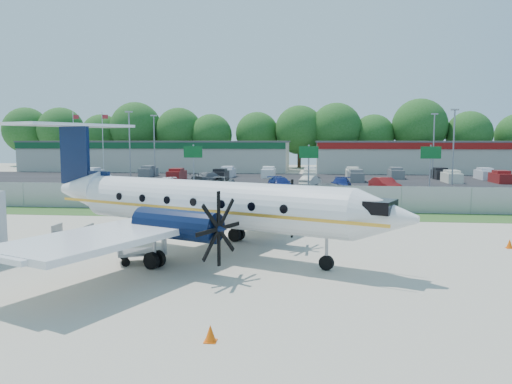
# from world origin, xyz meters

# --- Properties ---
(ground) EXTENTS (170.00, 170.00, 0.00)m
(ground) POSITION_xyz_m (0.00, 0.00, 0.00)
(ground) COLOR #BBB39E
(ground) RESTS_ON ground
(grass_verge) EXTENTS (170.00, 4.00, 0.02)m
(grass_verge) POSITION_xyz_m (0.00, 12.00, 0.01)
(grass_verge) COLOR #2D561E
(grass_verge) RESTS_ON ground
(access_road) EXTENTS (170.00, 8.00, 0.02)m
(access_road) POSITION_xyz_m (0.00, 19.00, 0.01)
(access_road) COLOR black
(access_road) RESTS_ON ground
(parking_lot) EXTENTS (170.00, 32.00, 0.02)m
(parking_lot) POSITION_xyz_m (0.00, 40.00, 0.01)
(parking_lot) COLOR black
(parking_lot) RESTS_ON ground
(perimeter_fence) EXTENTS (120.00, 0.06, 1.99)m
(perimeter_fence) POSITION_xyz_m (0.00, 14.00, 1.00)
(perimeter_fence) COLOR gray
(perimeter_fence) RESTS_ON ground
(building_west) EXTENTS (46.40, 12.40, 5.24)m
(building_west) POSITION_xyz_m (-24.00, 61.98, 2.63)
(building_west) COLOR #BBB9A9
(building_west) RESTS_ON ground
(building_east) EXTENTS (44.40, 12.40, 5.24)m
(building_east) POSITION_xyz_m (26.00, 61.98, 2.63)
(building_east) COLOR #BBB9A9
(building_east) RESTS_ON ground
(sign_left) EXTENTS (1.80, 0.26, 5.00)m
(sign_left) POSITION_xyz_m (-8.00, 22.91, 3.61)
(sign_left) COLOR gray
(sign_left) RESTS_ON ground
(sign_mid) EXTENTS (1.80, 0.26, 5.00)m
(sign_mid) POSITION_xyz_m (3.00, 22.91, 3.61)
(sign_mid) COLOR gray
(sign_mid) RESTS_ON ground
(sign_right) EXTENTS (1.80, 0.26, 5.00)m
(sign_right) POSITION_xyz_m (14.00, 22.91, 3.61)
(sign_right) COLOR gray
(sign_right) RESTS_ON ground
(flagpole_west) EXTENTS (1.06, 0.12, 10.00)m
(flagpole_west) POSITION_xyz_m (-35.92, 55.00, 5.64)
(flagpole_west) COLOR silver
(flagpole_west) RESTS_ON ground
(flagpole_east) EXTENTS (1.06, 0.12, 10.00)m
(flagpole_east) POSITION_xyz_m (-30.92, 55.00, 5.64)
(flagpole_east) COLOR silver
(flagpole_east) RESTS_ON ground
(light_pole_nw) EXTENTS (0.90, 0.35, 9.09)m
(light_pole_nw) POSITION_xyz_m (-20.00, 38.00, 5.23)
(light_pole_nw) COLOR gray
(light_pole_nw) RESTS_ON ground
(light_pole_ne) EXTENTS (0.90, 0.35, 9.09)m
(light_pole_ne) POSITION_xyz_m (20.00, 38.00, 5.23)
(light_pole_ne) COLOR gray
(light_pole_ne) RESTS_ON ground
(light_pole_sw) EXTENTS (0.90, 0.35, 9.09)m
(light_pole_sw) POSITION_xyz_m (-20.00, 48.00, 5.23)
(light_pole_sw) COLOR gray
(light_pole_sw) RESTS_ON ground
(light_pole_se) EXTENTS (0.90, 0.35, 9.09)m
(light_pole_se) POSITION_xyz_m (20.00, 48.00, 5.23)
(light_pole_se) COLOR gray
(light_pole_se) RESTS_ON ground
(tree_line) EXTENTS (112.00, 6.00, 14.00)m
(tree_line) POSITION_xyz_m (0.00, 74.00, 0.00)
(tree_line) COLOR #1B4E17
(tree_line) RESTS_ON ground
(aircraft) EXTENTS (20.47, 19.88, 6.35)m
(aircraft) POSITION_xyz_m (-1.83, -0.68, 2.45)
(aircraft) COLOR silver
(aircraft) RESTS_ON ground
(baggage_cart_near) EXTENTS (1.88, 1.16, 0.98)m
(baggage_cart_near) POSITION_xyz_m (-9.22, 0.96, 0.45)
(baggage_cart_near) COLOR gray
(baggage_cart_near) RESTS_ON ground
(baggage_cart_far) EXTENTS (2.43, 2.01, 1.10)m
(baggage_cart_far) POSITION_xyz_m (-4.13, -2.75, 0.51)
(baggage_cart_far) COLOR gray
(baggage_cart_far) RESTS_ON ground
(cone_nose) EXTENTS (0.33, 0.33, 0.47)m
(cone_nose) POSITION_xyz_m (13.33, 2.17, 0.22)
(cone_nose) COLOR #EC5507
(cone_nose) RESTS_ON ground
(cone_port_wing) EXTENTS (0.34, 0.34, 0.48)m
(cone_port_wing) POSITION_xyz_m (0.72, -11.06, 0.23)
(cone_port_wing) COLOR #EC5507
(cone_port_wing) RESTS_ON ground
(cone_starboard_wing) EXTENTS (0.43, 0.43, 0.61)m
(cone_starboard_wing) POSITION_xyz_m (4.75, 12.58, 0.29)
(cone_starboard_wing) COLOR #EC5507
(cone_starboard_wing) RESTS_ON ground
(road_car_west) EXTENTS (5.08, 3.35, 1.58)m
(road_car_west) POSITION_xyz_m (-15.55, 18.35, 0.00)
(road_car_west) COLOR beige
(road_car_west) RESTS_ON ground
(road_car_mid) EXTENTS (6.25, 3.13, 1.70)m
(road_car_mid) POSITION_xyz_m (4.10, 19.76, 0.00)
(road_car_mid) COLOR #595B5E
(road_car_mid) RESTS_ON ground
(parked_car_a) EXTENTS (2.11, 4.58, 1.30)m
(parked_car_a) POSITION_xyz_m (-12.58, 28.84, 0.00)
(parked_car_a) COLOR silver
(parked_car_a) RESTS_ON ground
(parked_car_b) EXTENTS (2.86, 5.47, 1.47)m
(parked_car_b) POSITION_xyz_m (-6.70, 29.11, 0.00)
(parked_car_b) COLOR #595B5E
(parked_car_b) RESTS_ON ground
(parked_car_c) EXTENTS (3.57, 5.30, 1.43)m
(parked_car_c) POSITION_xyz_m (-0.07, 29.75, 0.00)
(parked_car_c) COLOR navy
(parked_car_c) RESTS_ON ground
(parked_car_d) EXTENTS (2.69, 5.11, 1.41)m
(parked_car_d) POSITION_xyz_m (6.35, 29.76, 0.00)
(parked_car_d) COLOR navy
(parked_car_d) RESTS_ON ground
(parked_car_e) EXTENTS (3.07, 4.94, 1.54)m
(parked_car_e) POSITION_xyz_m (10.87, 29.00, 0.00)
(parked_car_e) COLOR maroon
(parked_car_e) RESTS_ON ground
(parked_car_f) EXTENTS (4.23, 5.93, 1.59)m
(parked_car_f) POSITION_xyz_m (-9.05, 35.19, 0.00)
(parked_car_f) COLOR #595B5E
(parked_car_f) RESTS_ON ground
(parked_car_g) EXTENTS (2.67, 4.22, 1.31)m
(parked_car_g) POSITION_xyz_m (3.13, 34.38, 0.00)
(parked_car_g) COLOR beige
(parked_car_g) RESTS_ON ground
(far_parking_rows) EXTENTS (56.00, 10.00, 1.60)m
(far_parking_rows) POSITION_xyz_m (0.00, 45.00, 0.00)
(far_parking_rows) COLOR gray
(far_parking_rows) RESTS_ON ground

